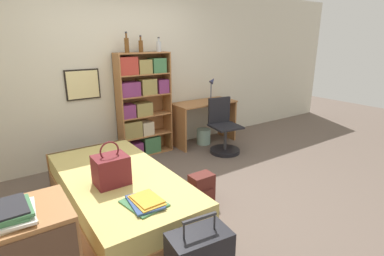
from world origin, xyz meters
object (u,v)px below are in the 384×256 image
book_stack_on_bed (145,202)px  bottle_green (127,45)px  backpack (202,190)px  waste_bin (204,136)px  bottle_clear (159,46)px  bottle_brown (141,46)px  handbag (111,170)px  desk (204,115)px  bed (119,195)px  bookcase (141,105)px  magazine_pile_on_dresser (8,213)px  desk_chair (224,135)px  desk_lamp (212,84)px

book_stack_on_bed → bottle_green: bearing=69.0°
backpack → waste_bin: 2.03m
backpack → waste_bin: (1.23, 1.61, -0.04)m
bottle_clear → bottle_brown: bearing=165.1°
handbag → bottle_green: 2.17m
book_stack_on_bed → waste_bin: size_ratio=1.49×
bottle_green → desk: (1.33, -0.11, -1.22)m
book_stack_on_bed → backpack: 1.01m
bed → bookcase: size_ratio=1.28×
bed → magazine_pile_on_dresser: (-0.99, -0.94, 0.64)m
book_stack_on_bed → desk_chair: (2.15, 1.49, -0.22)m
bottle_green → bottle_clear: 0.51m
bottle_brown → desk_lamp: bottle_brown is taller
bottle_green → waste_bin: bottle_green is taller
bookcase → desk_lamp: 1.39m
backpack → waste_bin: bearing=52.6°
handbag → magazine_pile_on_dresser: size_ratio=1.23×
magazine_pile_on_dresser → bookcase: 3.12m
desk → desk_lamp: (0.22, 0.06, 0.51)m
bottle_green → desk_chair: bearing=-26.3°
handbag → bottle_brown: bearing=55.1°
desk_lamp → backpack: desk_lamp is taller
bottle_green → desk_lamp: 1.71m
magazine_pile_on_dresser → desk: (3.12, 2.29, -0.36)m
book_stack_on_bed → magazine_pile_on_dresser: size_ratio=1.15×
waste_bin → backpack: bearing=-127.4°
magazine_pile_on_dresser → bookcase: (1.97, 2.41, -0.06)m
book_stack_on_bed → desk: (2.16, 2.04, 0.01)m
bottle_green → bottle_clear: bearing=-3.1°
bottle_brown → desk_chair: size_ratio=0.27×
desk → desk_lamp: 0.56m
book_stack_on_bed → desk_lamp: size_ratio=0.97×
book_stack_on_bed → backpack: (0.88, 0.38, -0.33)m
book_stack_on_bed → waste_bin: 2.93m
desk_chair → backpack: desk_chair is taller
magazine_pile_on_dresser → bottle_brown: (2.03, 2.44, 0.84)m
bottle_green → bottle_brown: size_ratio=1.20×
bottle_brown → bottle_clear: bottle_brown is taller
desk → desk_chair: (-0.00, -0.55, -0.24)m
bottle_green → waste_bin: (1.29, -0.16, -1.60)m
bookcase → bottle_green: bottle_green is taller
magazine_pile_on_dresser → desk_lamp: bearing=35.2°
desk_lamp → backpack: bearing=-130.9°
desk → waste_bin: desk is taller
magazine_pile_on_dresser → desk_chair: (3.12, 1.74, -0.60)m
bottle_brown → waste_bin: bottle_brown is taller
magazine_pile_on_dresser → bottle_brown: bearing=50.2°
magazine_pile_on_dresser → bottle_clear: size_ratio=1.62×
bottle_brown → desk: bearing=-7.8°
book_stack_on_bed → bed: bearing=88.1°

